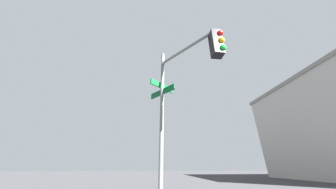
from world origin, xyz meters
name	(u,v)px	position (x,y,z in m)	size (l,w,h in m)	color
traffic_signal_near	(186,80)	(-5.84, -6.81, 3.55)	(2.27, 1.88, 5.07)	slate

